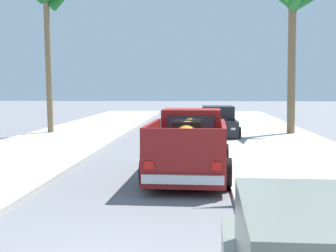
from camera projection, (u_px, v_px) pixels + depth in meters
sidewalk_left at (29, 152)px, 18.12m from camera, size 5.02×60.00×0.12m
sidewalk_right at (291, 155)px, 17.49m from camera, size 5.02×60.00×0.12m
curb_left at (58, 153)px, 18.05m from camera, size 0.16×60.00×0.10m
curb_right at (260, 155)px, 17.56m from camera, size 0.16×60.00×0.10m
pickup_truck at (189, 147)px, 13.50m from camera, size 2.33×5.26×1.80m
car_left_mid at (218, 123)px, 23.95m from camera, size 2.03×4.26×1.54m
palm_tree_left_mid at (294, 14)px, 24.50m from camera, size 3.59×3.77×7.63m
palm_tree_right_mid at (47, 2)px, 24.72m from camera, size 4.06×3.47×8.13m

